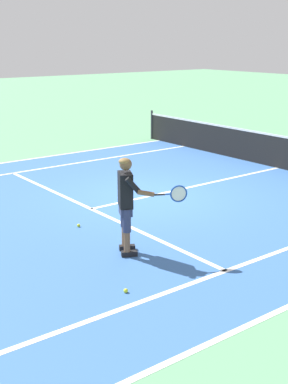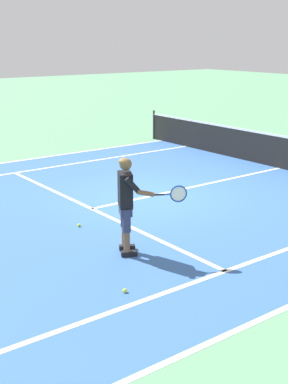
{
  "view_description": "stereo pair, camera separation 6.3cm",
  "coord_description": "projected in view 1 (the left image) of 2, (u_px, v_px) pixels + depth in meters",
  "views": [
    {
      "loc": [
        9.58,
        -7.53,
        3.62
      ],
      "look_at": [
        2.52,
        -2.12,
        1.05
      ],
      "focal_mm": 49.59,
      "sensor_mm": 36.0,
      "label": 1
    },
    {
      "loc": [
        9.62,
        -7.48,
        3.62
      ],
      "look_at": [
        2.52,
        -2.12,
        1.05
      ],
      "focal_mm": 49.59,
      "sensor_mm": 36.0,
      "label": 2
    }
  ],
  "objects": [
    {
      "name": "tennis_ball_by_baseline",
      "position": [
        127.0,
        215.0,
        11.23
      ],
      "size": [
        0.07,
        0.07,
        0.07
      ],
      "primitive_type": "sphere",
      "color": "#CCE02D",
      "rests_on": "ground"
    },
    {
      "name": "line_singles_left",
      "position": [
        47.0,
        168.0,
        15.49
      ],
      "size": [
        0.1,
        10.68,
        0.01
      ],
      "primitive_type": "cube",
      "color": "white",
      "rests_on": "ground"
    },
    {
      "name": "tennis_ball_near_feet",
      "position": [
        126.0,
        291.0,
        7.86
      ],
      "size": [
        0.07,
        0.07,
        0.07
      ],
      "primitive_type": "sphere",
      "color": "#CCE02D",
      "rests_on": "ground"
    },
    {
      "name": "ground_plane",
      "position": [
        150.0,
        196.0,
        12.71
      ],
      "size": [
        80.0,
        80.0,
        0.0
      ],
      "primitive_type": "plane",
      "color": "#609E70"
    },
    {
      "name": "line_singles_right",
      "position": [
        269.0,
        255.0,
        9.22
      ],
      "size": [
        0.1,
        10.68,
        0.01
      ],
      "primitive_type": "cube",
      "color": "white",
      "rests_on": "ground"
    },
    {
      "name": "line_centre_service",
      "position": [
        197.0,
        186.0,
        13.6
      ],
      "size": [
        0.1,
        6.4,
        0.01
      ],
      "primitive_type": "cube",
      "color": "white",
      "rests_on": "ground"
    },
    {
      "name": "line_service",
      "position": [
        91.0,
        209.0,
        11.73
      ],
      "size": [
        8.23,
        0.1,
        0.01
      ],
      "primitive_type": "cube",
      "color": "white",
      "rests_on": "ground"
    },
    {
      "name": "court_inner_surface",
      "position": [
        130.0,
        200.0,
        12.35
      ],
      "size": [
        10.98,
        11.08,
        0.0
      ],
      "primitive_type": "cube",
      "color": "#3866A8",
      "rests_on": "ground"
    },
    {
      "name": "tennis_net",
      "position": [
        279.0,
        151.0,
        15.34
      ],
      "size": [
        11.96,
        0.08,
        1.07
      ],
      "color": "#333338",
      "rests_on": "ground"
    },
    {
      "name": "tennis_player",
      "position": [
        127.0,
        199.0,
        9.04
      ],
      "size": [
        1.02,
        0.93,
        1.71
      ],
      "color": "black",
      "rests_on": "ground"
    },
    {
      "name": "tennis_ball_mid_court",
      "position": [
        79.0,
        225.0,
        10.61
      ],
      "size": [
        0.07,
        0.07,
        0.07
      ],
      "primitive_type": "sphere",
      "color": "#CCE02D",
      "rests_on": "ground"
    },
    {
      "name": "line_doubles_left",
      "position": [
        27.0,
        160.0,
        16.54
      ],
      "size": [
        0.1,
        10.68,
        0.01
      ],
      "primitive_type": "cube",
      "color": "white",
      "rests_on": "ground"
    }
  ]
}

